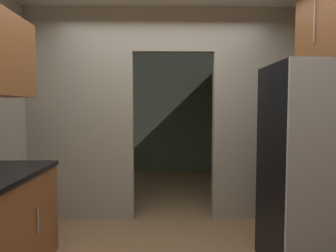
% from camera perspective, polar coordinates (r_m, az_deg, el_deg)
% --- Properties ---
extents(kitchen_partition, '(3.40, 0.12, 2.68)m').
position_cam_1_polar(kitchen_partition, '(3.72, -1.89, 3.48)').
color(kitchen_partition, '#ADA899').
rests_on(kitchen_partition, ground).
extents(adjoining_room_shell, '(3.40, 2.94, 2.68)m').
position_cam_1_polar(adjoining_room_shell, '(5.71, -1.19, 2.62)').
color(adjoining_room_shell, slate).
rests_on(adjoining_room_shell, ground).
extents(refrigerator, '(0.72, 0.74, 1.80)m').
position_cam_1_polar(refrigerator, '(2.83, 26.22, -7.54)').
color(refrigerator, black).
rests_on(refrigerator, ground).
extents(upper_cabinet_fridgeside, '(0.36, 0.79, 0.83)m').
position_cam_1_polar(upper_cabinet_fridgeside, '(3.09, 29.95, 18.39)').
color(upper_cabinet_fridgeside, brown).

